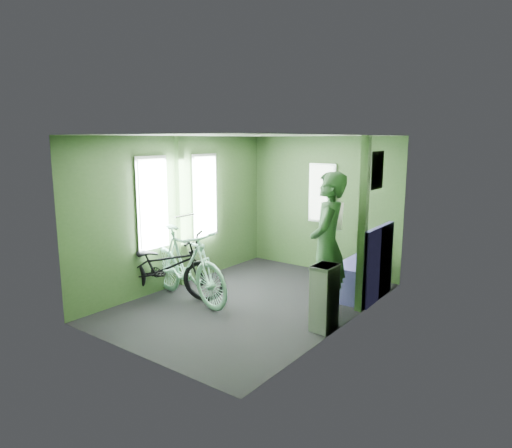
% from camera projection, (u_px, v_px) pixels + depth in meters
% --- Properties ---
extents(room, '(4.00, 4.02, 2.31)m').
position_uv_depth(room, '(251.00, 200.00, 6.20)').
color(room, black).
rests_on(room, ground).
extents(bicycle_black, '(1.96, 1.40, 1.02)m').
position_uv_depth(bicycle_black, '(165.00, 298.00, 6.54)').
color(bicycle_black, black).
rests_on(bicycle_black, ground).
extents(bicycle_mint, '(1.84, 0.88, 1.09)m').
position_uv_depth(bicycle_mint, '(188.00, 301.00, 6.46)').
color(bicycle_mint, '#92DDBC').
rests_on(bicycle_mint, ground).
extents(passenger, '(0.63, 0.81, 1.86)m').
position_uv_depth(passenger, '(327.00, 245.00, 5.76)').
color(passenger, '#2A4D2C').
rests_on(passenger, ground).
extents(waste_box, '(0.24, 0.33, 0.80)m').
position_uv_depth(waste_box, '(324.00, 298.00, 5.41)').
color(waste_box, slate).
rests_on(waste_box, ground).
extents(bench_seat, '(0.59, 1.02, 1.06)m').
position_uv_depth(bench_seat, '(363.00, 275.00, 6.58)').
color(bench_seat, navy).
rests_on(bench_seat, ground).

